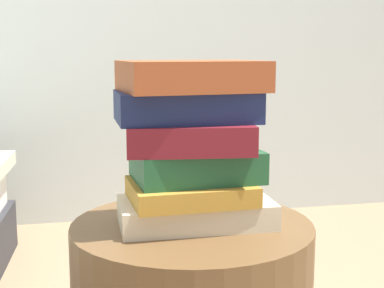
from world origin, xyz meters
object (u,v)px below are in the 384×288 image
at_px(book_cream, 196,212).
at_px(book_navy, 186,106).
at_px(book_forest, 196,164).
at_px(book_maroon, 189,136).
at_px(book_rust, 193,76).
at_px(book_ochre, 190,191).

xyz_separation_m(book_cream, book_navy, (-0.02, 0.02, 0.21)).
relative_size(book_cream, book_forest, 1.24).
distance_m(book_maroon, book_rust, 0.12).
xyz_separation_m(book_cream, book_rust, (-0.00, 0.01, 0.26)).
distance_m(book_ochre, book_maroon, 0.11).
bearing_deg(book_forest, book_cream, -107.38).
bearing_deg(book_rust, book_navy, 149.18).
height_order(book_forest, book_maroon, book_maroon).
relative_size(book_ochre, book_rust, 0.88).
relative_size(book_cream, book_maroon, 1.26).
height_order(book_navy, book_rust, book_rust).
bearing_deg(book_rust, book_forest, 22.07).
relative_size(book_navy, book_rust, 1.02).
xyz_separation_m(book_maroon, book_rust, (0.01, 0.01, 0.11)).
bearing_deg(book_cream, book_navy, 131.16).
bearing_deg(book_rust, book_ochre, -124.48).
bearing_deg(book_navy, book_forest, -5.21).
distance_m(book_cream, book_navy, 0.21).
relative_size(book_forest, book_maroon, 1.02).
distance_m(book_maroon, book_navy, 0.06).
bearing_deg(book_rust, book_cream, -80.23).
bearing_deg(book_ochre, book_rust, 58.42).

